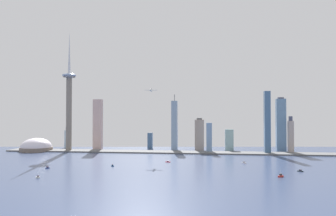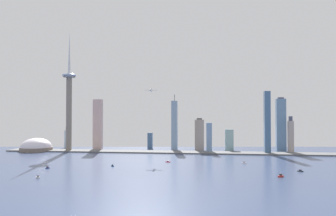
{
  "view_description": "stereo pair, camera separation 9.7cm",
  "coord_description": "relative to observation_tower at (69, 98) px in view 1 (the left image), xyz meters",
  "views": [
    {
      "loc": [
        104.78,
        -404.85,
        97.12
      ],
      "look_at": [
        0.25,
        421.07,
        116.56
      ],
      "focal_mm": 34.47,
      "sensor_mm": 36.0,
      "label": 1
    },
    {
      "loc": [
        104.88,
        -404.84,
        97.12
      ],
      "look_at": [
        0.25,
        421.07,
        116.56
      ],
      "focal_mm": 34.47,
      "sensor_mm": 36.0,
      "label": 2
    }
  ],
  "objects": [
    {
      "name": "stadium_dome",
      "position": [
        -90.45,
        -4.99,
        -134.47
      ],
      "size": [
        85.82,
        85.82,
        49.92
      ],
      "color": "#796A5F",
      "rests_on": "ground"
    },
    {
      "name": "skyscraper_3",
      "position": [
        378.22,
        20.51,
        -105.07
      ],
      "size": [
        14.56,
        14.21,
        77.83
      ],
      "color": "#7696BC",
      "rests_on": "ground"
    },
    {
      "name": "observation_tower",
      "position": [
        0.0,
        0.0,
        0.0
      ],
      "size": [
        36.78,
        36.78,
        325.01
      ],
      "color": "gray",
      "rests_on": "ground"
    },
    {
      "name": "boat_3",
      "position": [
        534.56,
        -249.88,
        -142.69
      ],
      "size": [
        9.9,
        7.26,
        3.65
      ],
      "rotation": [
        0.0,
        0.0,
        2.64
      ],
      "color": "#1E2B2E",
      "rests_on": "ground"
    },
    {
      "name": "skyscraper_4",
      "position": [
        587.36,
        31.85,
        -100.05
      ],
      "size": [
        12.87,
        15.15,
        95.14
      ],
      "color": "#AE9F99",
      "rests_on": "ground"
    },
    {
      "name": "skyscraper_0",
      "position": [
        525.01,
        12.03,
        -64.41
      ],
      "size": [
        14.72,
        19.97,
        159.16
      ],
      "color": "#43658A",
      "rests_on": "ground"
    },
    {
      "name": "skyscraper_2",
      "position": [
        281.32,
        71.04,
        -74.75
      ],
      "size": [
        16.09,
        25.4,
        156.68
      ],
      "color": "#839CB6",
      "rests_on": "ground"
    },
    {
      "name": "boat_5",
      "position": [
        194.79,
        -235.86,
        -142.59
      ],
      "size": [
        6.41,
        5.92,
        7.3
      ],
      "rotation": [
        0.0,
        0.0,
        5.57
      ],
      "color": "navy",
      "rests_on": "ground"
    },
    {
      "name": "skyscraper_6",
      "position": [
        66.02,
        44.12,
        -72.59
      ],
      "size": [
        24.51,
        15.77,
        142.79
      ],
      "color": "beige",
      "rests_on": "ground"
    },
    {
      "name": "waterfront_pier",
      "position": [
        272.51,
        1.67,
        -142.31
      ],
      "size": [
        877.38,
        54.03,
        3.36
      ],
      "primitive_type": "cube",
      "color": "#5F6062",
      "rests_on": "ground"
    },
    {
      "name": "skyscraper_8",
      "position": [
        351.62,
        60.79,
        -100.27
      ],
      "size": [
        24.78,
        20.31,
        90.32
      ],
      "color": "gray",
      "rests_on": "ground"
    },
    {
      "name": "skyscraper_1",
      "position": [
        204.51,
        108.05,
        -120.99
      ],
      "size": [
        13.18,
        16.54,
        46.0
      ],
      "color": "#456486",
      "rests_on": "ground"
    },
    {
      "name": "boat_0",
      "position": [
        292.82,
        -167.6,
        -142.93
      ],
      "size": [
        10.93,
        6.69,
        6.92
      ],
      "rotation": [
        0.0,
        0.0,
        5.9
      ],
      "color": "#AF1726",
      "rests_on": "ground"
    },
    {
      "name": "boat_4",
      "position": [
        83.44,
        -274.0,
        -142.54
      ],
      "size": [
        7.3,
        6.74,
        4.05
      ],
      "rotation": [
        0.0,
        0.0,
        0.71
      ],
      "color": "navy",
      "rests_on": "ground"
    },
    {
      "name": "skyscraper_7",
      "position": [
        -47.15,
        96.01,
        -115.82
      ],
      "size": [
        15.16,
        12.02,
        62.27
      ],
      "color": "#90A9B3",
      "rests_on": "ground"
    },
    {
      "name": "boat_1",
      "position": [
        448.25,
        -165.5,
        -142.52
      ],
      "size": [
        7.57,
        12.39,
        3.94
      ],
      "rotation": [
        0.0,
        0.0,
        5.06
      ],
      "color": "white",
      "rests_on": "ground"
    },
    {
      "name": "ground_plane",
      "position": [
        272.51,
        -429.47,
        -143.99
      ],
      "size": [
        6000.0,
        6000.0,
        0.0
      ],
      "primitive_type": "plane",
      "color": "#364365"
    },
    {
      "name": "airplane",
      "position": [
        240.8,
        -80.96,
        12.67
      ],
      "size": [
        30.83,
        28.35,
        7.85
      ],
      "rotation": [
        0.0,
        0.0,
        4.79
      ],
      "color": "#AFB9BE"
    },
    {
      "name": "boat_2",
      "position": [
        489.93,
        -305.14,
        -142.1
      ],
      "size": [
        9.95,
        9.03,
        11.88
      ],
      "rotation": [
        0.0,
        0.0,
        0.69
      ],
      "color": "red",
      "rests_on": "ground"
    },
    {
      "name": "skyscraper_9",
      "position": [
        572.44,
        76.21,
        -71.86
      ],
      "size": [
        25.25,
        18.4,
        146.81
      ],
      "color": "#6385A5",
      "rests_on": "ground"
    },
    {
      "name": "skyscraper_5",
      "position": [
        433.54,
        78.27,
        -114.62
      ],
      "size": [
        22.75,
        22.26,
        58.74
      ],
      "color": "#96B8B1",
      "rests_on": "ground"
    },
    {
      "name": "boat_6",
      "position": [
        113.36,
        -360.7,
        -142.49
      ],
      "size": [
        7.67,
        4.36,
        8.71
      ],
      "rotation": [
        0.0,
        0.0,
        5.98
      ],
      "color": "white",
      "rests_on": "ground"
    }
  ]
}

